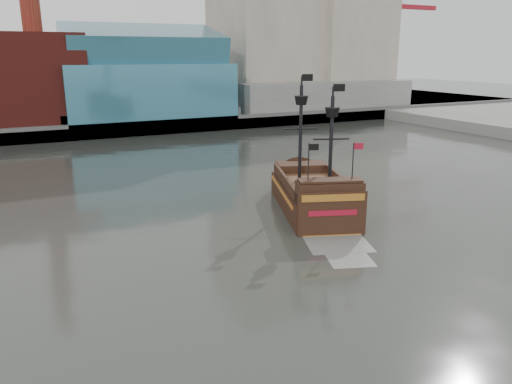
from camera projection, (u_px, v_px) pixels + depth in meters
ground at (284, 294)px, 29.50m from camera, size 400.00×400.00×0.00m
promenade_far at (77, 114)px, 108.72m from camera, size 220.00×60.00×2.00m
seawall at (100, 131)px, 83.15m from camera, size 220.00×1.00×2.60m
crane_a at (395, 32)px, 128.74m from camera, size 22.50×4.00×32.25m
crane_b at (396, 47)px, 142.42m from camera, size 19.10×4.00×26.25m
pirate_ship at (313, 198)px, 45.00m from camera, size 10.56×17.95×12.90m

